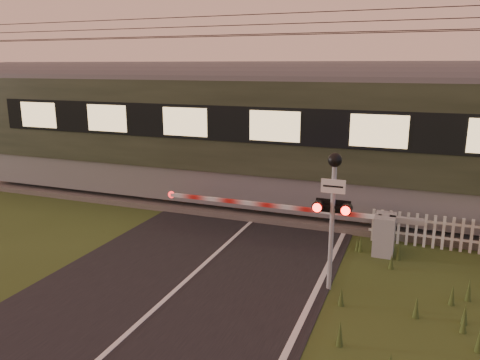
% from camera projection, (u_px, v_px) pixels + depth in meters
% --- Properties ---
extents(ground, '(160.00, 160.00, 0.00)m').
position_uv_depth(ground, '(173.00, 294.00, 9.66)').
color(ground, '#324219').
rests_on(ground, ground).
extents(road, '(6.00, 140.00, 0.03)m').
position_uv_depth(road, '(168.00, 299.00, 9.44)').
color(road, black).
rests_on(road, ground).
extents(track_bed, '(140.00, 3.40, 0.39)m').
position_uv_depth(track_bed, '(268.00, 205.00, 15.54)').
color(track_bed, '#47423D').
rests_on(track_bed, ground).
extents(overhead_wires, '(120.00, 0.62, 0.62)m').
position_uv_depth(overhead_wires, '(271.00, 27.00, 14.18)').
color(overhead_wires, black).
rests_on(overhead_wires, ground).
extents(boom_gate, '(7.00, 0.77, 1.02)m').
position_uv_depth(boom_gate, '(368.00, 230.00, 11.76)').
color(boom_gate, gray).
rests_on(boom_gate, ground).
extents(crossing_signal, '(0.74, 0.33, 2.92)m').
position_uv_depth(crossing_signal, '(333.00, 198.00, 9.39)').
color(crossing_signal, gray).
rests_on(crossing_signal, ground).
extents(picket_fence, '(3.25, 0.07, 0.89)m').
position_uv_depth(picket_fence, '(434.00, 232.00, 11.96)').
color(picket_fence, silver).
rests_on(picket_fence, ground).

